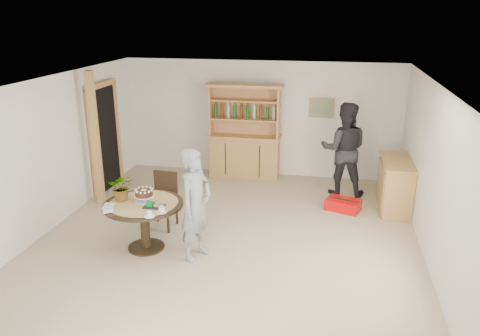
% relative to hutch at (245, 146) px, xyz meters
% --- Properties ---
extents(ground, '(7.00, 7.00, 0.00)m').
position_rel_hutch_xyz_m(ground, '(0.30, -3.24, -0.69)').
color(ground, tan).
rests_on(ground, ground).
extents(room_shell, '(6.04, 7.04, 2.52)m').
position_rel_hutch_xyz_m(room_shell, '(0.30, -3.23, 1.05)').
color(room_shell, white).
rests_on(room_shell, ground).
extents(doorway, '(0.13, 1.10, 2.18)m').
position_rel_hutch_xyz_m(doorway, '(-2.63, -1.24, 0.42)').
color(doorway, black).
rests_on(doorway, ground).
extents(pine_post, '(0.12, 0.12, 2.50)m').
position_rel_hutch_xyz_m(pine_post, '(-2.40, -2.04, 0.56)').
color(pine_post, tan).
rests_on(pine_post, ground).
extents(hutch, '(1.62, 0.54, 2.04)m').
position_rel_hutch_xyz_m(hutch, '(0.00, 0.00, 0.00)').
color(hutch, tan).
rests_on(hutch, ground).
extents(sideboard, '(0.54, 1.26, 0.94)m').
position_rel_hutch_xyz_m(sideboard, '(3.04, -1.24, -0.22)').
color(sideboard, tan).
rests_on(sideboard, ground).
extents(dining_table, '(1.20, 1.20, 0.76)m').
position_rel_hutch_xyz_m(dining_table, '(-0.88, -3.57, -0.08)').
color(dining_table, black).
rests_on(dining_table, ground).
extents(dining_chair, '(0.45, 0.45, 0.95)m').
position_rel_hutch_xyz_m(dining_chair, '(-0.87, -2.74, -0.15)').
color(dining_chair, black).
rests_on(dining_chair, ground).
extents(birthday_cake, '(0.30, 0.30, 0.20)m').
position_rel_hutch_xyz_m(birthday_cake, '(-0.88, -3.52, 0.19)').
color(birthday_cake, white).
rests_on(birthday_cake, dining_table).
extents(flower_vase, '(0.47, 0.44, 0.42)m').
position_rel_hutch_xyz_m(flower_vase, '(-1.23, -3.52, 0.28)').
color(flower_vase, '#3F7233').
rests_on(flower_vase, dining_table).
extents(gift_tray, '(0.30, 0.20, 0.08)m').
position_rel_hutch_xyz_m(gift_tray, '(-0.66, -3.69, 0.10)').
color(gift_tray, black).
rests_on(gift_tray, dining_table).
extents(coffee_cup_a, '(0.15, 0.15, 0.09)m').
position_rel_hutch_xyz_m(coffee_cup_a, '(-0.48, -3.85, 0.11)').
color(coffee_cup_a, white).
rests_on(coffee_cup_a, dining_table).
extents(coffee_cup_b, '(0.15, 0.15, 0.08)m').
position_rel_hutch_xyz_m(coffee_cup_b, '(-0.60, -4.02, 0.11)').
color(coffee_cup_b, white).
rests_on(coffee_cup_b, dining_table).
extents(napkins, '(0.24, 0.33, 0.03)m').
position_rel_hutch_xyz_m(napkins, '(-1.29, -3.88, 0.09)').
color(napkins, white).
rests_on(napkins, dining_table).
extents(teen_boy, '(0.57, 0.71, 1.68)m').
position_rel_hutch_xyz_m(teen_boy, '(-0.03, -3.67, 0.15)').
color(teen_boy, gray).
rests_on(teen_boy, ground).
extents(adult_person, '(0.90, 0.70, 1.85)m').
position_rel_hutch_xyz_m(adult_person, '(2.09, -0.67, 0.24)').
color(adult_person, black).
rests_on(adult_person, ground).
extents(red_suitcase, '(0.70, 0.57, 0.21)m').
position_rel_hutch_xyz_m(red_suitcase, '(2.13, -1.48, -0.59)').
color(red_suitcase, red).
rests_on(red_suitcase, ground).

